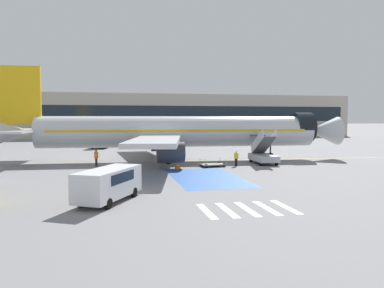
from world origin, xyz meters
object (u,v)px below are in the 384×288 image
traffic_cone_0 (178,165)px  terminal_building (142,116)px  airliner (174,132)px  boarding_stairs_forward (263,155)px  ground_crew_1 (96,157)px  baggage_cart (213,164)px  ground_crew_0 (236,157)px  fuel_tanker (102,138)px  service_van_2 (109,182)px

traffic_cone_0 → terminal_building: (1.84, 67.59, 5.59)m
airliner → terminal_building: size_ratio=0.36×
airliner → boarding_stairs_forward: (9.57, -5.04, -2.57)m
ground_crew_1 → terminal_building: size_ratio=0.02×
baggage_cart → ground_crew_1: ground_crew_1 is taller
airliner → ground_crew_1: airliner is taller
baggage_cart → ground_crew_0: size_ratio=1.69×
baggage_cart → traffic_cone_0: baggage_cart is taller
fuel_tanker → service_van_2: bearing=-79.6°
baggage_cart → ground_crew_0: ground_crew_0 is taller
fuel_tanker → baggage_cart: bearing=-59.4°
service_van_2 → ground_crew_1: bearing=-57.1°
fuel_tanker → ground_crew_0: fuel_tanker is taller
boarding_stairs_forward → baggage_cart: size_ratio=1.90×
fuel_tanker → terminal_building: size_ratio=0.08×
baggage_cart → ground_crew_1: bearing=67.9°
airliner → boarding_stairs_forward: bearing=65.9°
fuel_tanker → traffic_cone_0: (8.29, -31.02, -1.34)m
terminal_building → baggage_cart: bearing=-88.2°
service_van_2 → baggage_cart: bearing=-97.4°
ground_crew_0 → fuel_tanker: bearing=-12.9°
boarding_stairs_forward → ground_crew_1: bearing=179.2°
ground_crew_0 → traffic_cone_0: (-6.59, -0.60, -0.60)m
baggage_cart → terminal_building: terminal_building is taller
airliner → terminal_building: terminal_building is taller
ground_crew_1 → fuel_tanker: bearing=-41.1°
service_van_2 → traffic_cone_0: 16.00m
service_van_2 → traffic_cone_0: size_ratio=8.31×
baggage_cart → ground_crew_1: size_ratio=1.52×
boarding_stairs_forward → terminal_building: terminal_building is taller
ground_crew_1 → airliner: bearing=-109.5°
service_van_2 → traffic_cone_0: service_van_2 is taller
fuel_tanker → service_van_2: size_ratio=1.62×
fuel_tanker → traffic_cone_0: fuel_tanker is taller
ground_crew_1 → terminal_building: (10.16, 64.12, 4.86)m
terminal_building → airliner: bearing=-91.0°
boarding_stairs_forward → service_van_2: size_ratio=0.92×
boarding_stairs_forward → terminal_building: (-8.50, 65.55, 4.94)m
service_van_2 → baggage_cart: (10.86, 15.05, -0.99)m
airliner → fuel_tanker: 25.66m
ground_crew_0 → traffic_cone_0: size_ratio=2.37×
baggage_cart → airliner: bearing=17.2°
ground_crew_0 → ground_crew_1: size_ratio=0.90×
ground_crew_0 → ground_crew_1: (-14.91, 2.87, 0.13)m
fuel_tanker → boarding_stairs_forward: bearing=-48.6°
traffic_cone_0 → terminal_building: bearing=88.4°
airliner → baggage_cart: size_ratio=15.42×
fuel_tanker → ground_crew_0: 33.86m
traffic_cone_0 → fuel_tanker: bearing=105.0°
baggage_cart → traffic_cone_0: size_ratio=4.01×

